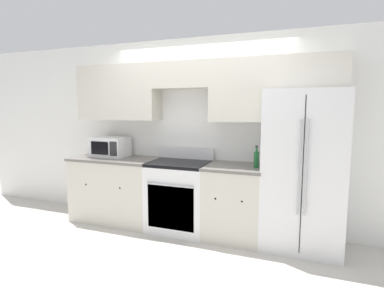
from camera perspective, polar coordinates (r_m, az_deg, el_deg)
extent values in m
plane|color=beige|center=(3.94, -1.63, -17.85)|extent=(12.00, 12.00, 0.00)
cube|color=white|center=(4.21, 1.65, 2.15)|extent=(8.00, 0.06, 2.60)
cube|color=beige|center=(4.55, -13.72, 9.45)|extent=(1.23, 0.33, 0.78)
cube|color=beige|center=(4.10, -1.64, 12.94)|extent=(0.79, 0.33, 0.35)
cube|color=beige|center=(3.80, 15.55, 9.91)|extent=(1.59, 0.33, 0.78)
cube|color=beige|center=(4.58, -14.29, -8.50)|extent=(1.23, 0.62, 0.90)
cube|color=slate|center=(4.48, -14.47, -2.75)|extent=(1.26, 0.64, 0.03)
sphere|color=black|center=(4.48, -19.52, -7.28)|extent=(0.03, 0.03, 0.03)
sphere|color=black|center=(4.15, -13.55, -8.18)|extent=(0.03, 0.03, 0.03)
cube|color=beige|center=(3.90, 7.99, -11.11)|extent=(0.70, 0.62, 0.90)
cube|color=slate|center=(3.78, 8.11, -4.39)|extent=(0.72, 0.64, 0.03)
sphere|color=black|center=(3.61, 4.50, -10.31)|extent=(0.03, 0.03, 0.03)
sphere|color=black|center=(3.54, 9.49, -10.73)|extent=(0.03, 0.03, 0.03)
cube|color=white|center=(4.11, -2.38, -10.12)|extent=(0.79, 0.62, 0.89)
cube|color=black|center=(3.86, -4.14, -11.98)|extent=(0.63, 0.01, 0.57)
cube|color=black|center=(4.00, -2.41, -3.73)|extent=(0.79, 0.62, 0.04)
cube|color=white|center=(4.24, -0.96, -1.74)|extent=(0.79, 0.04, 0.16)
cylinder|color=silver|center=(3.75, -4.34, -7.85)|extent=(0.63, 0.02, 0.02)
cube|color=white|center=(3.76, 20.30, -4.59)|extent=(0.89, 0.74, 1.86)
cube|color=black|center=(3.40, 20.30, -5.80)|extent=(0.01, 0.01, 1.71)
cylinder|color=#B7B7BC|center=(3.36, 19.76, -4.32)|extent=(0.02, 0.02, 1.02)
cylinder|color=#B7B7BC|center=(3.36, 20.96, -4.37)|extent=(0.02, 0.02, 1.02)
cube|color=white|center=(4.62, -15.32, -0.47)|extent=(0.52, 0.37, 0.29)
cube|color=black|center=(4.50, -17.20, -0.74)|extent=(0.29, 0.01, 0.19)
cube|color=#262628|center=(4.36, -14.79, -0.89)|extent=(0.12, 0.01, 0.20)
cylinder|color=#195928|center=(3.70, 12.16, -2.94)|extent=(0.06, 0.06, 0.19)
cylinder|color=#195928|center=(3.68, 12.21, -1.03)|extent=(0.03, 0.03, 0.05)
cylinder|color=black|center=(3.67, 12.22, -0.45)|extent=(0.03, 0.03, 0.02)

